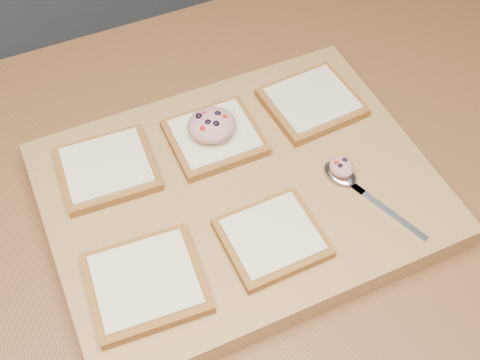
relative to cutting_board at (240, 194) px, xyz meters
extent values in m
cube|color=slate|center=(0.12, 0.01, -0.50)|extent=(1.90, 0.75, 0.84)
cube|color=brown|center=(0.12, 0.01, -0.05)|extent=(2.00, 0.80, 0.06)
cube|color=tan|center=(0.00, 0.00, 0.00)|extent=(0.49, 0.37, 0.04)
cube|color=brown|center=(-0.15, 0.09, 0.03)|extent=(0.13, 0.12, 0.01)
cube|color=#FCEAC0|center=(-0.15, 0.09, 0.03)|extent=(0.11, 0.10, 0.00)
cube|color=brown|center=(0.00, 0.08, 0.03)|extent=(0.12, 0.11, 0.01)
cube|color=#FCEAC0|center=(0.00, 0.08, 0.03)|extent=(0.10, 0.09, 0.00)
cube|color=brown|center=(0.15, 0.09, 0.03)|extent=(0.13, 0.12, 0.01)
cube|color=#FCEAC0|center=(0.15, 0.09, 0.03)|extent=(0.11, 0.10, 0.00)
cube|color=brown|center=(-0.16, -0.09, 0.03)|extent=(0.14, 0.13, 0.01)
cube|color=#FCEAC0|center=(-0.16, -0.09, 0.04)|extent=(0.12, 0.11, 0.00)
cube|color=brown|center=(0.00, -0.09, 0.03)|extent=(0.12, 0.11, 0.01)
cube|color=#FCEAC0|center=(0.00, -0.09, 0.03)|extent=(0.10, 0.09, 0.00)
ellipsoid|color=tan|center=(0.00, 0.08, 0.05)|extent=(0.06, 0.06, 0.03)
sphere|color=black|center=(0.01, 0.09, 0.06)|extent=(0.01, 0.01, 0.01)
sphere|color=black|center=(-0.02, 0.09, 0.06)|extent=(0.01, 0.01, 0.01)
sphere|color=black|center=(0.00, 0.07, 0.06)|extent=(0.01, 0.01, 0.01)
sphere|color=black|center=(-0.01, 0.08, 0.06)|extent=(0.01, 0.01, 0.01)
sphere|color=#A5140C|center=(0.01, 0.08, 0.06)|extent=(0.01, 0.01, 0.01)
sphere|color=#A5140C|center=(-0.01, 0.10, 0.06)|extent=(0.01, 0.01, 0.01)
sphere|color=#A5140C|center=(-0.02, 0.07, 0.06)|extent=(0.01, 0.01, 0.01)
ellipsoid|color=silver|center=(0.12, -0.04, 0.02)|extent=(0.05, 0.06, 0.01)
cube|color=silver|center=(0.13, -0.06, 0.02)|extent=(0.02, 0.03, 0.00)
cube|color=silver|center=(0.15, -0.11, 0.02)|extent=(0.05, 0.12, 0.00)
ellipsoid|color=tan|center=(0.12, -0.04, 0.04)|extent=(0.03, 0.03, 0.02)
sphere|color=black|center=(0.13, -0.04, 0.05)|extent=(0.01, 0.01, 0.01)
sphere|color=black|center=(0.12, -0.04, 0.05)|extent=(0.01, 0.01, 0.01)
sphere|color=#A5140C|center=(0.12, -0.04, 0.05)|extent=(0.01, 0.01, 0.01)
camera|label=1|loc=(-0.19, -0.42, 0.64)|focal=45.00mm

